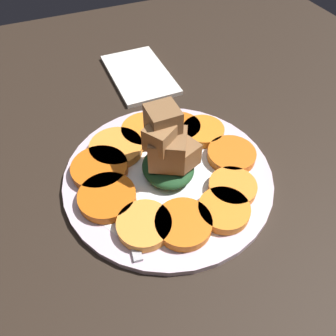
# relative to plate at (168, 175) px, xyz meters

# --- Properties ---
(table_slab) EXTENTS (1.20, 1.20, 0.02)m
(table_slab) POSITION_rel_plate_xyz_m (0.00, 0.00, -0.02)
(table_slab) COLOR black
(table_slab) RESTS_ON ground
(plate) EXTENTS (0.30, 0.30, 0.01)m
(plate) POSITION_rel_plate_xyz_m (0.00, 0.00, 0.00)
(plate) COLOR silver
(plate) RESTS_ON table_slab
(carrot_slice_0) EXTENTS (0.08, 0.08, 0.01)m
(carrot_slice_0) POSITION_rel_plate_xyz_m (0.01, -0.09, 0.01)
(carrot_slice_0) COLOR #D45E12
(carrot_slice_0) RESTS_ON plate
(carrot_slice_1) EXTENTS (0.07, 0.07, 0.01)m
(carrot_slice_1) POSITION_rel_plate_xyz_m (0.07, -0.06, 0.01)
(carrot_slice_1) COLOR orange
(carrot_slice_1) RESTS_ON plate
(carrot_slice_2) EXTENTS (0.07, 0.07, 0.01)m
(carrot_slice_2) POSITION_rel_plate_xyz_m (0.09, -0.02, 0.01)
(carrot_slice_2) COLOR orange
(carrot_slice_2) RESTS_ON plate
(carrot_slice_3) EXTENTS (0.07, 0.07, 0.01)m
(carrot_slice_3) POSITION_rel_plate_xyz_m (0.09, 0.04, 0.01)
(carrot_slice_3) COLOR orange
(carrot_slice_3) RESTS_ON plate
(carrot_slice_4) EXTENTS (0.06, 0.06, 0.01)m
(carrot_slice_4) POSITION_rel_plate_xyz_m (0.06, 0.07, 0.01)
(carrot_slice_4) COLOR orange
(carrot_slice_4) RESTS_ON plate
(carrot_slice_5) EXTENTS (0.07, 0.07, 0.01)m
(carrot_slice_5) POSITION_rel_plate_xyz_m (0.01, 0.10, 0.01)
(carrot_slice_5) COLOR orange
(carrot_slice_5) RESTS_ON plate
(carrot_slice_6) EXTENTS (0.07, 0.07, 0.01)m
(carrot_slice_6) POSITION_rel_plate_xyz_m (-0.05, 0.08, 0.01)
(carrot_slice_6) COLOR orange
(carrot_slice_6) RESTS_ON plate
(carrot_slice_7) EXTENTS (0.07, 0.07, 0.01)m
(carrot_slice_7) POSITION_rel_plate_xyz_m (-0.07, 0.05, 0.01)
(carrot_slice_7) COLOR orange
(carrot_slice_7) RESTS_ON plate
(carrot_slice_8) EXTENTS (0.08, 0.08, 0.01)m
(carrot_slice_8) POSITION_rel_plate_xyz_m (-0.09, 0.00, 0.01)
(carrot_slice_8) COLOR orange
(carrot_slice_8) RESTS_ON plate
(carrot_slice_9) EXTENTS (0.08, 0.08, 0.01)m
(carrot_slice_9) POSITION_rel_plate_xyz_m (-0.07, -0.05, 0.01)
(carrot_slice_9) COLOR orange
(carrot_slice_9) RESTS_ON plate
(carrot_slice_10) EXTENTS (0.08, 0.08, 0.01)m
(carrot_slice_10) POSITION_rel_plate_xyz_m (-0.04, -0.09, 0.01)
(carrot_slice_10) COLOR #D56013
(carrot_slice_10) RESTS_ON plate
(center_pile) EXTENTS (0.08, 0.08, 0.10)m
(center_pile) POSITION_rel_plate_xyz_m (-0.00, 0.00, 0.05)
(center_pile) COLOR #1E4723
(center_pile) RESTS_ON plate
(fork) EXTENTS (0.19, 0.04, 0.00)m
(fork) POSITION_rel_plate_xyz_m (0.01, -0.07, 0.01)
(fork) COLOR #B2B2B7
(fork) RESTS_ON plate
(napkin) EXTENTS (0.18, 0.11, 0.01)m
(napkin) POSITION_rel_plate_xyz_m (-0.26, 0.05, -0.00)
(napkin) COLOR silver
(napkin) RESTS_ON table_slab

